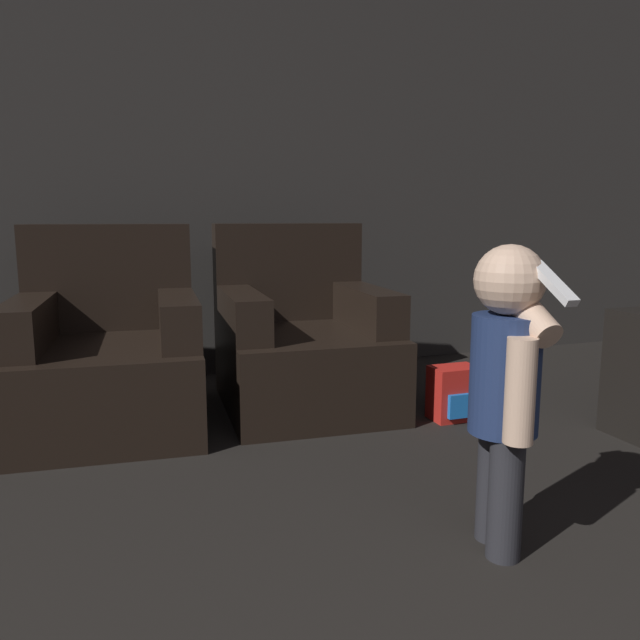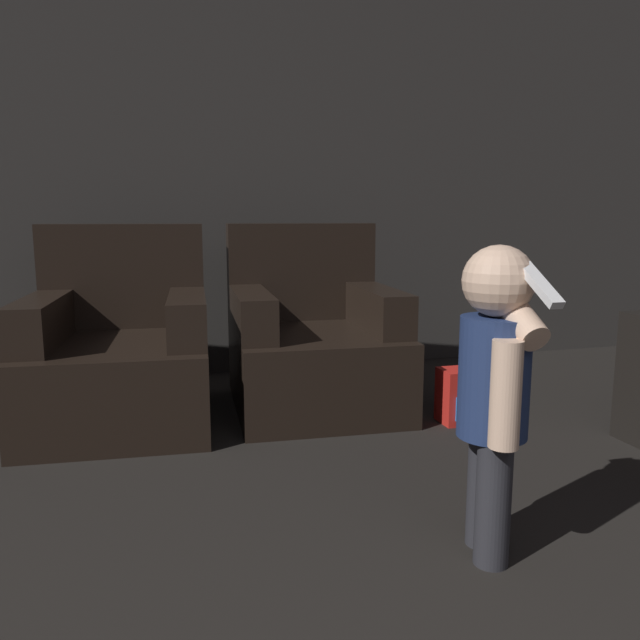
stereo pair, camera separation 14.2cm
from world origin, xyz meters
name	(u,v)px [view 2 (the right image)]	position (x,y,z in m)	size (l,w,h in m)	color
wall_back	(222,150)	(0.00, 4.50, 1.30)	(8.40, 0.05, 2.60)	#33302D
armchair_left	(120,355)	(-0.58, 3.74, 0.30)	(0.84, 0.94, 0.89)	black
armchair_right	(312,344)	(0.33, 3.74, 0.30)	(0.83, 0.93, 0.89)	black
person_toddler	(496,378)	(0.42, 2.23, 0.50)	(0.19, 0.33, 0.85)	#28282D
toy_backpack	(464,396)	(0.91, 3.27, 0.12)	(0.21, 0.17, 0.25)	red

